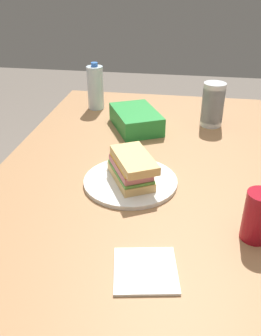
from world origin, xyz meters
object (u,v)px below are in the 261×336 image
object	(u,v)px
paper_plate	(130,181)
soda_can_red	(258,216)
water_bottle_tall	(95,88)
sandwich	(132,168)
dining_table	(142,203)
chip_bag	(136,119)
plastic_cup_stack	(213,105)

from	to	relation	value
paper_plate	soda_can_red	distance (m)	0.38
water_bottle_tall	sandwich	bearing A→B (deg)	22.89
dining_table	water_bottle_tall	xyz separation A→B (m)	(-0.54, -0.27, 0.19)
paper_plate	water_bottle_tall	size ratio (longest dim) A/B	1.37
paper_plate	chip_bag	bearing A→B (deg)	-173.80
sandwich	soda_can_red	size ratio (longest dim) A/B	1.64
dining_table	chip_bag	bearing A→B (deg)	-168.60
soda_can_red	chip_bag	size ratio (longest dim) A/B	0.53
paper_plate	plastic_cup_stack	world-z (taller)	plastic_cup_stack
paper_plate	soda_can_red	size ratio (longest dim) A/B	2.21
soda_can_red	sandwich	bearing A→B (deg)	-120.51
soda_can_red	water_bottle_tall	world-z (taller)	water_bottle_tall
plastic_cup_stack	water_bottle_tall	bearing A→B (deg)	-103.07
soda_can_red	chip_bag	world-z (taller)	soda_can_red
sandwich	water_bottle_tall	world-z (taller)	water_bottle_tall
soda_can_red	plastic_cup_stack	xyz separation A→B (m)	(-0.66, -0.08, 0.02)
chip_bag	dining_table	bearing A→B (deg)	165.20
paper_plate	chip_bag	world-z (taller)	chip_bag
water_bottle_tall	plastic_cup_stack	world-z (taller)	water_bottle_tall
plastic_cup_stack	sandwich	bearing A→B (deg)	-26.61
sandwich	paper_plate	bearing A→B (deg)	-125.73
paper_plate	soda_can_red	world-z (taller)	soda_can_red
paper_plate	sandwich	xyz separation A→B (m)	(0.00, 0.00, 0.05)
dining_table	paper_plate	world-z (taller)	paper_plate
chip_bag	plastic_cup_stack	distance (m)	0.30
plastic_cup_stack	paper_plate	bearing A→B (deg)	-27.06
sandwich	soda_can_red	xyz separation A→B (m)	(0.19, 0.32, 0.01)
dining_table	plastic_cup_stack	xyz separation A→B (m)	(-0.43, 0.21, 0.18)
sandwich	water_bottle_tall	distance (m)	0.64
water_bottle_tall	soda_can_red	bearing A→B (deg)	36.08
paper_plate	sandwich	size ratio (longest dim) A/B	1.35
dining_table	chip_bag	distance (m)	0.38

